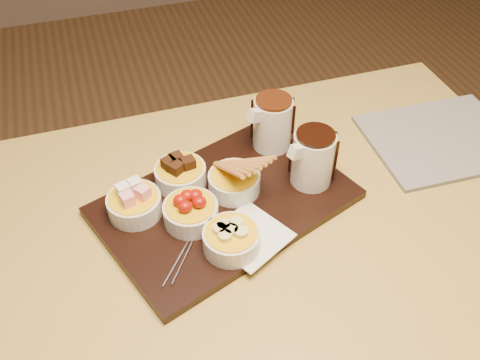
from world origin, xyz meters
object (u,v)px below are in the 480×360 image
object	(u,v)px
bowl_strawberries	(191,213)
pitcher_dark_chocolate	(313,159)
pitcher_milk_chocolate	(273,124)
dining_table	(255,257)
newspaper	(442,139)
serving_board	(225,203)

from	to	relation	value
bowl_strawberries	pitcher_dark_chocolate	world-z (taller)	pitcher_dark_chocolate
pitcher_milk_chocolate	dining_table	bearing A→B (deg)	-137.93
bowl_strawberries	newspaper	size ratio (longest dim) A/B	0.32
serving_board	newspaper	distance (m)	0.51
bowl_strawberries	newspaper	world-z (taller)	bowl_strawberries
newspaper	bowl_strawberries	bearing A→B (deg)	-170.68
dining_table	serving_board	size ratio (longest dim) A/B	2.61
dining_table	pitcher_milk_chocolate	bearing A→B (deg)	61.94
dining_table	pitcher_milk_chocolate	world-z (taller)	pitcher_milk_chocolate
bowl_strawberries	newspaper	distance (m)	0.59
serving_board	pitcher_dark_chocolate	world-z (taller)	pitcher_dark_chocolate
serving_board	dining_table	bearing A→B (deg)	-75.57
dining_table	newspaper	xyz separation A→B (m)	(0.46, 0.10, 0.10)
dining_table	pitcher_dark_chocolate	size ratio (longest dim) A/B	10.92
dining_table	serving_board	world-z (taller)	serving_board
dining_table	bowl_strawberries	size ratio (longest dim) A/B	12.00
dining_table	bowl_strawberries	bearing A→B (deg)	165.87
serving_board	newspaper	world-z (taller)	serving_board
dining_table	pitcher_dark_chocolate	bearing A→B (deg)	24.31
dining_table	pitcher_milk_chocolate	xyz separation A→B (m)	(0.10, 0.19, 0.17)
pitcher_dark_chocolate	newspaper	size ratio (longest dim) A/B	0.35
pitcher_milk_chocolate	newspaper	size ratio (longest dim) A/B	0.35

